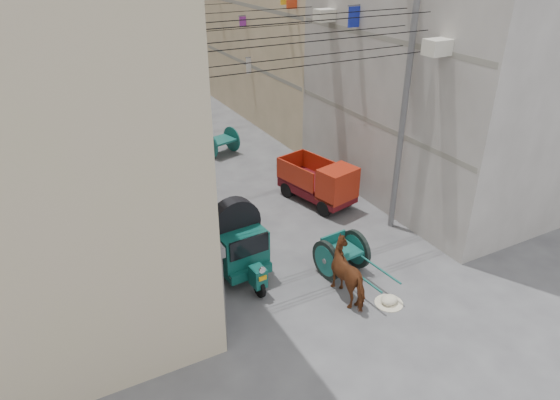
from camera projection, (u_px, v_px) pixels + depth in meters
ground at (433, 375)px, 11.76m from camera, size 140.00×140.00×0.00m
shutters_left at (147, 184)px, 17.57m from camera, size 0.18×14.40×2.88m
signboards at (160, 58)px, 27.13m from camera, size 8.22×40.52×5.67m
ac_units at (382, 0)px, 15.85m from camera, size 0.70×6.55×3.35m
utility_poles at (187, 64)px, 23.23m from camera, size 7.40×22.20×8.00m
overhead_cables at (202, 7)px, 19.91m from camera, size 7.40×22.52×1.12m
auto_rickshaw at (236, 241)px, 14.91m from camera, size 1.69×2.77×1.92m
tonga_cart at (342, 254)px, 15.15m from camera, size 1.39×2.83×1.24m
mini_truck at (323, 185)px, 18.97m from camera, size 2.05×3.35×1.76m
second_cart at (221, 142)px, 23.64m from camera, size 1.64×1.53×1.21m
feed_sack at (389, 300)px, 14.03m from camera, size 0.50×0.40×0.25m
horse at (351, 273)px, 14.05m from camera, size 0.90×1.89×1.57m
distant_car_white at (145, 116)px, 27.29m from camera, size 1.45×3.36×1.13m
distant_car_grey at (147, 65)px, 38.55m from camera, size 2.12×3.61×1.12m
distant_car_green at (91, 47)px, 44.93m from camera, size 2.72×4.68×1.27m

